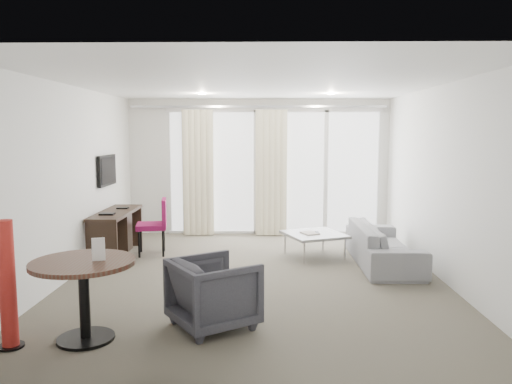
{
  "coord_description": "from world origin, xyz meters",
  "views": [
    {
      "loc": [
        0.14,
        -6.63,
        1.96
      ],
      "look_at": [
        0.0,
        0.6,
        1.1
      ],
      "focal_mm": 35.0,
      "sensor_mm": 36.0,
      "label": 1
    }
  ],
  "objects_px": {
    "desk_chair": "(151,227)",
    "rattan_chair_a": "(284,199)",
    "tub_armchair": "(214,293)",
    "red_lamp": "(7,285)",
    "sofa": "(383,245)",
    "round_table": "(84,301)",
    "desk": "(116,234)",
    "rattan_chair_b": "(358,205)",
    "coffee_table": "(314,245)"
  },
  "relations": [
    {
      "from": "round_table",
      "to": "sofa",
      "type": "height_order",
      "value": "round_table"
    },
    {
      "from": "desk_chair",
      "to": "rattan_chair_a",
      "type": "relative_size",
      "value": 1.06
    },
    {
      "from": "sofa",
      "to": "rattan_chair_a",
      "type": "distance_m",
      "value": 4.35
    },
    {
      "from": "desk",
      "to": "rattan_chair_b",
      "type": "height_order",
      "value": "rattan_chair_b"
    },
    {
      "from": "tub_armchair",
      "to": "coffee_table",
      "type": "relative_size",
      "value": 0.91
    },
    {
      "from": "round_table",
      "to": "tub_armchair",
      "type": "bearing_deg",
      "value": 16.48
    },
    {
      "from": "desk_chair",
      "to": "rattan_chair_a",
      "type": "distance_m",
      "value": 4.26
    },
    {
      "from": "rattan_chair_b",
      "to": "rattan_chair_a",
      "type": "bearing_deg",
      "value": 155.94
    },
    {
      "from": "rattan_chair_a",
      "to": "sofa",
      "type": "bearing_deg",
      "value": -77.05
    },
    {
      "from": "round_table",
      "to": "red_lamp",
      "type": "bearing_deg",
      "value": -164.51
    },
    {
      "from": "desk",
      "to": "round_table",
      "type": "bearing_deg",
      "value": -78.34
    },
    {
      "from": "red_lamp",
      "to": "rattan_chair_a",
      "type": "relative_size",
      "value": 1.38
    },
    {
      "from": "red_lamp",
      "to": "tub_armchair",
      "type": "bearing_deg",
      "value": 16.14
    },
    {
      "from": "desk",
      "to": "tub_armchair",
      "type": "distance_m",
      "value": 3.45
    },
    {
      "from": "desk",
      "to": "red_lamp",
      "type": "xyz_separation_m",
      "value": [
        0.04,
        -3.43,
        0.23
      ]
    },
    {
      "from": "coffee_table",
      "to": "sofa",
      "type": "height_order",
      "value": "sofa"
    },
    {
      "from": "red_lamp",
      "to": "tub_armchair",
      "type": "xyz_separation_m",
      "value": [
        1.82,
        0.53,
        -0.24
      ]
    },
    {
      "from": "coffee_table",
      "to": "rattan_chair_a",
      "type": "bearing_deg",
      "value": 95.36
    },
    {
      "from": "coffee_table",
      "to": "sofa",
      "type": "xyz_separation_m",
      "value": [
        0.99,
        -0.41,
        0.11
      ]
    },
    {
      "from": "red_lamp",
      "to": "desk_chair",
      "type": "bearing_deg",
      "value": 81.97
    },
    {
      "from": "round_table",
      "to": "tub_armchair",
      "type": "xyz_separation_m",
      "value": [
        1.18,
        0.35,
        -0.03
      ]
    },
    {
      "from": "desk",
      "to": "sofa",
      "type": "height_order",
      "value": "desk"
    },
    {
      "from": "rattan_chair_a",
      "to": "rattan_chair_b",
      "type": "distance_m",
      "value": 1.77
    },
    {
      "from": "desk_chair",
      "to": "rattan_chair_b",
      "type": "height_order",
      "value": "desk_chair"
    },
    {
      "from": "coffee_table",
      "to": "tub_armchair",
      "type": "bearing_deg",
      "value": -114.15
    },
    {
      "from": "round_table",
      "to": "coffee_table",
      "type": "xyz_separation_m",
      "value": [
        2.48,
        3.25,
        -0.2
      ]
    },
    {
      "from": "rattan_chair_a",
      "to": "rattan_chair_b",
      "type": "height_order",
      "value": "rattan_chair_a"
    },
    {
      "from": "tub_armchair",
      "to": "red_lamp",
      "type": "bearing_deg",
      "value": 72.68
    },
    {
      "from": "desk_chair",
      "to": "coffee_table",
      "type": "bearing_deg",
      "value": -12.28
    },
    {
      "from": "round_table",
      "to": "rattan_chair_b",
      "type": "relative_size",
      "value": 1.2
    },
    {
      "from": "desk",
      "to": "rattan_chair_a",
      "type": "bearing_deg",
      "value": 52.95
    },
    {
      "from": "desk_chair",
      "to": "sofa",
      "type": "height_order",
      "value": "desk_chair"
    },
    {
      "from": "sofa",
      "to": "rattan_chair_b",
      "type": "bearing_deg",
      "value": -4.07
    },
    {
      "from": "round_table",
      "to": "red_lamp",
      "type": "relative_size",
      "value": 0.82
    },
    {
      "from": "desk",
      "to": "desk_chair",
      "type": "height_order",
      "value": "desk_chair"
    },
    {
      "from": "round_table",
      "to": "rattan_chair_a",
      "type": "relative_size",
      "value": 1.12
    },
    {
      "from": "desk",
      "to": "sofa",
      "type": "bearing_deg",
      "value": -5.8
    },
    {
      "from": "desk_chair",
      "to": "red_lamp",
      "type": "distance_m",
      "value": 3.58
    },
    {
      "from": "sofa",
      "to": "desk_chair",
      "type": "bearing_deg",
      "value": 81.62
    },
    {
      "from": "red_lamp",
      "to": "sofa",
      "type": "xyz_separation_m",
      "value": [
        4.11,
        3.01,
        -0.29
      ]
    },
    {
      "from": "desk_chair",
      "to": "tub_armchair",
      "type": "xyz_separation_m",
      "value": [
        1.32,
        -3.01,
        -0.1
      ]
    },
    {
      "from": "coffee_table",
      "to": "sofa",
      "type": "distance_m",
      "value": 1.08
    },
    {
      "from": "rattan_chair_b",
      "to": "desk_chair",
      "type": "bearing_deg",
      "value": -141.01
    },
    {
      "from": "desk",
      "to": "round_table",
      "type": "relative_size",
      "value": 1.59
    },
    {
      "from": "desk_chair",
      "to": "red_lamp",
      "type": "xyz_separation_m",
      "value": [
        -0.5,
        -3.54,
        0.14
      ]
    },
    {
      "from": "red_lamp",
      "to": "rattan_chair_b",
      "type": "distance_m",
      "value": 7.69
    },
    {
      "from": "red_lamp",
      "to": "rattan_chair_b",
      "type": "xyz_separation_m",
      "value": [
        4.34,
        6.34,
        -0.19
      ]
    },
    {
      "from": "red_lamp",
      "to": "sofa",
      "type": "height_order",
      "value": "red_lamp"
    },
    {
      "from": "tub_armchair",
      "to": "coffee_table",
      "type": "bearing_deg",
      "value": -57.6
    },
    {
      "from": "red_lamp",
      "to": "round_table",
      "type": "bearing_deg",
      "value": 15.49
    }
  ]
}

